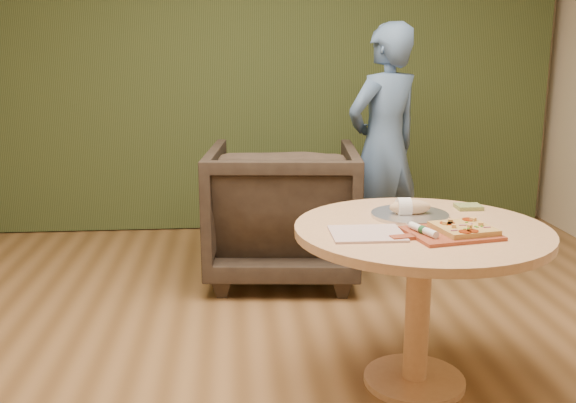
# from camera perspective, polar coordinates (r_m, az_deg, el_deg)

# --- Properties ---
(room_shell) EXTENTS (5.04, 6.04, 2.84)m
(room_shell) POSITION_cam_1_polar(r_m,az_deg,el_deg) (2.53, 1.49, 11.09)
(room_shell) COLOR brown
(room_shell) RESTS_ON ground
(curtain) EXTENTS (4.80, 0.14, 2.78)m
(curtain) POSITION_cam_1_polar(r_m,az_deg,el_deg) (5.42, -1.99, 12.30)
(curtain) COLOR #2A3518
(curtain) RESTS_ON ground
(pedestal_table) EXTENTS (1.11, 1.11, 0.75)m
(pedestal_table) POSITION_cam_1_polar(r_m,az_deg,el_deg) (2.89, 11.67, -4.86)
(pedestal_table) COLOR tan
(pedestal_table) RESTS_ON ground
(pizza_paddle) EXTENTS (0.47, 0.34, 0.01)m
(pizza_paddle) POSITION_cam_1_polar(r_m,az_deg,el_deg) (2.74, 14.10, -2.78)
(pizza_paddle) COLOR brown
(pizza_paddle) RESTS_ON pedestal_table
(flatbread_pizza) EXTENTS (0.26, 0.26, 0.04)m
(flatbread_pizza) POSITION_cam_1_polar(r_m,az_deg,el_deg) (2.76, 15.33, -2.29)
(flatbread_pizza) COLOR tan
(flatbread_pizza) RESTS_ON pizza_paddle
(cutlery_roll) EXTENTS (0.09, 0.19, 0.03)m
(cutlery_roll) POSITION_cam_1_polar(r_m,az_deg,el_deg) (2.69, 11.91, -2.48)
(cutlery_roll) COLOR silver
(cutlery_roll) RESTS_ON pizza_paddle
(newspaper) EXTENTS (0.30, 0.25, 0.01)m
(newspaper) POSITION_cam_1_polar(r_m,az_deg,el_deg) (2.68, 7.03, -2.85)
(newspaper) COLOR silver
(newspaper) RESTS_ON pedestal_table
(serving_tray) EXTENTS (0.36, 0.36, 0.02)m
(serving_tray) POSITION_cam_1_polar(r_m,az_deg,el_deg) (3.01, 10.77, -1.17)
(serving_tray) COLOR silver
(serving_tray) RESTS_ON pedestal_table
(bread_roll) EXTENTS (0.19, 0.09, 0.09)m
(bread_roll) POSITION_cam_1_polar(r_m,az_deg,el_deg) (3.00, 10.64, -0.50)
(bread_roll) COLOR tan
(bread_roll) RESTS_ON serving_tray
(green_packet) EXTENTS (0.12, 0.10, 0.02)m
(green_packet) POSITION_cam_1_polar(r_m,az_deg,el_deg) (3.21, 15.75, -0.46)
(green_packet) COLOR #56642D
(green_packet) RESTS_ON pedestal_table
(armchair) EXTENTS (1.05, 0.99, 0.99)m
(armchair) POSITION_cam_1_polar(r_m,az_deg,el_deg) (4.26, -0.47, -0.26)
(armchair) COLOR black
(armchair) RESTS_ON ground
(person_standing) EXTENTS (0.73, 0.65, 1.68)m
(person_standing) POSITION_cam_1_polar(r_m,az_deg,el_deg) (4.51, 8.52, 4.82)
(person_standing) COLOR #466289
(person_standing) RESTS_ON ground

